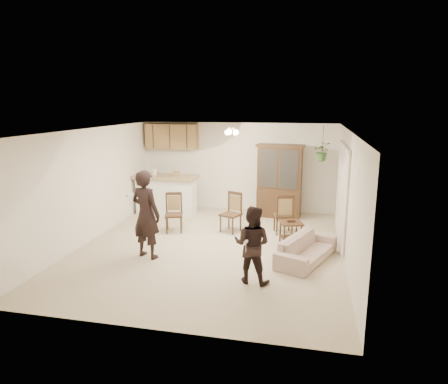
% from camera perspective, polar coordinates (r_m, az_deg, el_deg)
% --- Properties ---
extents(floor, '(6.50, 6.50, 0.00)m').
position_cam_1_polar(floor, '(8.66, -1.95, -7.93)').
color(floor, '#BCB08E').
rests_on(floor, ground).
extents(ceiling, '(5.50, 6.50, 0.02)m').
position_cam_1_polar(ceiling, '(8.13, -2.08, 8.81)').
color(ceiling, silver).
rests_on(ceiling, wall_back).
extents(wall_back, '(5.50, 0.02, 2.50)m').
position_cam_1_polar(wall_back, '(11.43, 1.99, 3.60)').
color(wall_back, white).
rests_on(wall_back, ground).
extents(wall_front, '(5.50, 0.02, 2.50)m').
position_cam_1_polar(wall_front, '(5.33, -10.67, -7.21)').
color(wall_front, white).
rests_on(wall_front, ground).
extents(wall_left, '(0.02, 6.50, 2.50)m').
position_cam_1_polar(wall_left, '(9.36, -18.57, 0.93)').
color(wall_left, white).
rests_on(wall_left, ground).
extents(wall_right, '(0.02, 6.50, 2.50)m').
position_cam_1_polar(wall_right, '(8.09, 17.22, -0.73)').
color(wall_right, white).
rests_on(wall_right, ground).
extents(breakfast_bar, '(1.60, 0.55, 1.00)m').
position_cam_1_polar(breakfast_bar, '(11.20, -8.22, -0.61)').
color(breakfast_bar, white).
rests_on(breakfast_bar, floor).
extents(bar_top, '(1.75, 0.70, 0.08)m').
position_cam_1_polar(bar_top, '(11.09, -8.31, 2.15)').
color(bar_top, tan).
rests_on(bar_top, breakfast_bar).
extents(upper_cabinets, '(1.50, 0.34, 0.70)m').
position_cam_1_polar(upper_cabinets, '(11.64, -7.47, 7.89)').
color(upper_cabinets, olive).
rests_on(upper_cabinets, wall_back).
extents(vertical_blinds, '(0.06, 2.30, 2.10)m').
position_cam_1_polar(vertical_blinds, '(9.00, 16.45, -0.35)').
color(vertical_blinds, silver).
rests_on(vertical_blinds, wall_right).
extents(ceiling_fixture, '(0.36, 0.36, 0.20)m').
position_cam_1_polar(ceiling_fixture, '(9.26, 0.99, 8.66)').
color(ceiling_fixture, '#FFEEBF').
rests_on(ceiling_fixture, ceiling).
extents(hanging_plant, '(0.43, 0.37, 0.48)m').
position_cam_1_polar(hanging_plant, '(10.33, 13.87, 5.64)').
color(hanging_plant, '#275C25').
rests_on(hanging_plant, ceiling).
extents(plant_cord, '(0.01, 0.01, 0.65)m').
position_cam_1_polar(plant_cord, '(10.30, 13.97, 7.44)').
color(plant_cord, '#2A241E').
rests_on(plant_cord, ceiling).
extents(sofa, '(1.39, 2.01, 0.73)m').
position_cam_1_polar(sofa, '(8.02, 11.79, -7.14)').
color(sofa, beige).
rests_on(sofa, floor).
extents(adult, '(0.76, 0.62, 1.80)m').
position_cam_1_polar(adult, '(8.02, -11.09, -3.08)').
color(adult, black).
rests_on(adult, floor).
extents(child, '(0.74, 0.62, 1.35)m').
position_cam_1_polar(child, '(6.87, 4.02, -7.53)').
color(child, black).
rests_on(child, floor).
extents(china_hutch, '(1.29, 0.60, 1.97)m').
position_cam_1_polar(china_hutch, '(10.81, 7.93, 1.47)').
color(china_hutch, '#312112').
rests_on(china_hutch, floor).
extents(side_table, '(0.58, 0.58, 0.57)m').
position_cam_1_polar(side_table, '(8.89, 9.48, -5.74)').
color(side_table, '#312112').
rests_on(side_table, floor).
extents(chair_bar, '(0.51, 0.51, 0.93)m').
position_cam_1_polar(chair_bar, '(9.69, -7.15, -4.13)').
color(chair_bar, '#312112').
rests_on(chair_bar, floor).
extents(chair_hutch_left, '(0.55, 0.55, 0.95)m').
position_cam_1_polar(chair_hutch_left, '(9.61, 0.96, -4.13)').
color(chair_hutch_left, '#312112').
rests_on(chair_hutch_left, floor).
extents(chair_hutch_right, '(0.53, 0.53, 0.98)m').
position_cam_1_polar(chair_hutch_right, '(9.61, 8.45, -4.24)').
color(chair_hutch_right, '#312112').
rests_on(chair_hutch_right, floor).
extents(controller_adult, '(0.09, 0.16, 0.05)m').
position_cam_1_polar(controller_adult, '(7.62, -13.31, -0.42)').
color(controller_adult, white).
rests_on(controller_adult, adult).
extents(controller_child, '(0.06, 0.12, 0.04)m').
position_cam_1_polar(controller_child, '(6.54, 3.15, -7.14)').
color(controller_child, white).
rests_on(controller_child, child).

